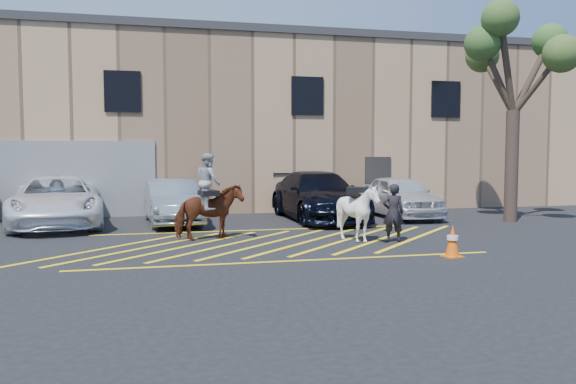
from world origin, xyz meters
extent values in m
plane|color=black|center=(0.00, 0.00, 0.00)|extent=(90.00, 90.00, 0.00)
imported|color=white|center=(-5.98, 4.59, 0.81)|extent=(3.41, 6.12, 1.62)
imported|color=gray|center=(-2.34, 4.40, 0.75)|extent=(1.96, 4.64, 1.49)
imported|color=black|center=(2.71, 4.44, 0.85)|extent=(2.56, 5.90, 1.69)
imported|color=white|center=(5.83, 4.43, 0.77)|extent=(1.88, 4.56, 1.55)
imported|color=black|center=(3.25, -0.81, 0.77)|extent=(0.64, 0.51, 1.55)
cube|color=tan|center=(0.00, 12.00, 3.50)|extent=(32.00, 10.00, 7.00)
cube|color=#2D2D30|center=(0.00, 12.00, 7.15)|extent=(32.20, 10.20, 0.30)
cube|color=black|center=(-4.00, 6.96, 4.60)|extent=(1.30, 0.08, 1.50)
cube|color=black|center=(3.00, 6.96, 4.60)|extent=(1.30, 0.08, 1.50)
cube|color=black|center=(9.00, 6.96, 4.60)|extent=(1.30, 0.08, 1.50)
cube|color=#38332D|center=(6.00, 6.96, 1.10)|extent=(1.10, 0.08, 2.20)
cube|color=yellow|center=(-4.20, -0.30, 0.01)|extent=(4.20, 4.20, 0.01)
cube|color=yellow|center=(-3.15, -0.30, 0.01)|extent=(4.20, 4.20, 0.01)
cube|color=yellow|center=(-2.10, -0.30, 0.01)|extent=(4.20, 4.20, 0.01)
cube|color=yellow|center=(-1.05, -0.30, 0.01)|extent=(4.20, 4.20, 0.01)
cube|color=yellow|center=(0.00, -0.30, 0.01)|extent=(4.20, 4.20, 0.01)
cube|color=yellow|center=(1.05, -0.30, 0.01)|extent=(4.20, 4.20, 0.01)
cube|color=yellow|center=(2.10, -0.30, 0.01)|extent=(4.20, 4.20, 0.01)
cube|color=yellow|center=(3.15, -0.30, 0.01)|extent=(4.20, 4.20, 0.01)
cube|color=yellow|center=(4.20, -0.30, 0.01)|extent=(4.20, 4.20, 0.01)
cube|color=yellow|center=(0.00, 2.20, 0.01)|extent=(9.50, 0.12, 0.01)
cube|color=yellow|center=(0.00, -2.80, 0.01)|extent=(9.50, 0.12, 0.01)
imported|color=maroon|center=(-1.48, 0.64, 0.75)|extent=(1.91, 1.15, 1.51)
imported|color=#9D9FA8|center=(-1.48, 0.64, 1.59)|extent=(0.72, 0.85, 1.54)
cube|color=black|center=(-1.48, 0.64, 1.28)|extent=(0.56, 0.64, 0.14)
imported|color=silver|center=(2.35, -0.56, 0.78)|extent=(1.74, 1.81, 1.56)
cube|color=black|center=(2.35, -0.56, 1.39)|extent=(0.70, 0.65, 0.14)
cube|color=orange|center=(3.67, -3.15, 0.01)|extent=(0.45, 0.45, 0.03)
cone|color=#FF5A0A|center=(3.67, -3.15, 0.38)|extent=(0.32, 0.32, 0.70)
cylinder|color=white|center=(3.67, -3.15, 0.44)|extent=(0.25, 0.25, 0.10)
cylinder|color=#412F27|center=(9.01, 2.38, 1.90)|extent=(0.44, 0.44, 3.80)
cylinder|color=#433028|center=(9.79, 2.52, 4.97)|extent=(1.76, 0.51, 2.68)
cylinder|color=#443929|center=(8.93, 3.24, 4.80)|extent=(0.33, 1.88, 2.34)
cylinder|color=#49352C|center=(8.40, 2.38, 4.85)|extent=(1.40, 0.20, 2.39)
cylinder|color=#4B3E2D|center=(9.35, 1.65, 4.59)|extent=(0.78, 1.62, 1.96)
cylinder|color=#453829|center=(8.53, 2.11, 5.20)|extent=(1.16, 0.77, 3.11)
sphere|color=#41672C|center=(10.57, 2.66, 6.24)|extent=(1.20, 1.20, 1.20)
sphere|color=#47642A|center=(8.86, 4.10, 5.91)|extent=(1.20, 1.20, 1.20)
sphere|color=#49662B|center=(7.79, 2.38, 6.00)|extent=(1.20, 1.20, 1.20)
sphere|color=#4F692D|center=(9.69, 0.93, 5.48)|extent=(1.20, 1.20, 1.20)
sphere|color=#43672C|center=(8.06, 1.83, 6.71)|extent=(1.20, 1.20, 1.20)
camera|label=1|loc=(-2.84, -14.56, 2.36)|focal=35.00mm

